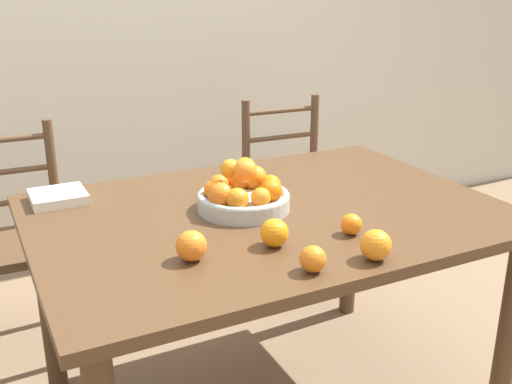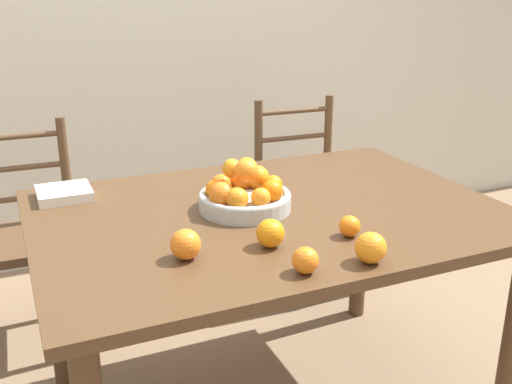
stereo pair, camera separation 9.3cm
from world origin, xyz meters
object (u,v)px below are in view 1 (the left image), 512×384
Objects in this scene: orange_loose_1 at (351,224)px; orange_loose_4 at (191,246)px; orange_loose_3 at (376,245)px; orange_loose_0 at (313,259)px; orange_loose_2 at (274,233)px; book_stack at (58,197)px; chair_left at (15,245)px; chair_right at (293,197)px; fruit_bowl at (243,193)px.

orange_loose_4 is (-0.47, 0.05, 0.01)m from orange_loose_1.
orange_loose_4 is (-0.43, 0.21, -0.00)m from orange_loose_3.
orange_loose_0 is 0.18m from orange_loose_2.
orange_loose_0 reaches higher than orange_loose_1.
orange_loose_0 is 0.27m from orange_loose_1.
book_stack is at bearing 120.81° from orange_loose_0.
chair_right is at bearing 1.59° from chair_left.
orange_loose_4 is (-0.23, 0.02, 0.00)m from orange_loose_2.
orange_loose_3 is 0.48m from orange_loose_4.
orange_loose_1 is at bearing -51.55° from chair_left.
fruit_bowl reaches higher than book_stack.
orange_loose_0 is 0.07× the size of chair_left.
orange_loose_1 is 0.75× the size of orange_loose_4.
chair_left is 1.00× the size of chair_right.
book_stack is (-0.23, 0.61, -0.02)m from orange_loose_4.
chair_right is at bearing 61.71° from orange_loose_0.
chair_right is (0.69, 1.09, -0.36)m from orange_loose_2.
orange_loose_3 is at bearing -108.67° from chair_right.
book_stack is (-0.48, 0.81, -0.02)m from orange_loose_0.
orange_loose_2 is (-0.24, 0.03, 0.01)m from orange_loose_1.
orange_loose_0 is at bearing -62.60° from chair_left.
fruit_bowl reaches higher than orange_loose_2.
fruit_bowl reaches higher than orange_loose_4.
orange_loose_4 is at bearing 153.73° from orange_loose_3.
orange_loose_1 is at bearing -5.53° from orange_loose_4.
orange_loose_3 is 1.01× the size of orange_loose_4.
orange_loose_4 is 0.47× the size of book_stack.
orange_loose_4 reaches higher than orange_loose_1.
orange_loose_2 is 0.09× the size of chair_right.
orange_loose_1 is (0.19, -0.32, -0.02)m from fruit_bowl.
orange_loose_1 is 0.96m from book_stack.
chair_left is at bearing 105.78° from book_stack.
orange_loose_0 is at bearing -115.66° from chair_right.
orange_loose_4 is at bearing 174.47° from orange_loose_1.
orange_loose_2 reaches higher than orange_loose_0.
orange_loose_2 is 0.79m from book_stack.
fruit_bowl is 0.32× the size of chair_left.
orange_loose_1 is 0.47m from orange_loose_4.
book_stack is (-1.16, -0.45, 0.33)m from chair_right.
orange_loose_3 is 0.47× the size of book_stack.
chair_left reaches higher than orange_loose_3.
fruit_bowl is at bearing -126.66° from chair_right.
orange_loose_0 is 0.32m from orange_loose_4.
chair_right is at bearing 57.45° from orange_loose_2.
orange_loose_3 is 1.42m from chair_right.
chair_right reaches higher than orange_loose_4.
chair_left is at bearing 129.06° from fruit_bowl.
orange_loose_0 is at bearing -93.87° from fruit_bowl.
orange_loose_2 is at bearing 94.18° from orange_loose_0.
chair_right reaches higher than orange_loose_3.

